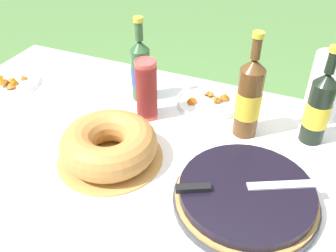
% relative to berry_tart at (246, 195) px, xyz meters
% --- Properties ---
extents(garden_table, '(1.55, 1.06, 0.72)m').
position_rel_berry_tart_xyz_m(garden_table, '(-0.39, 0.05, -0.10)').
color(garden_table, brown).
rests_on(garden_table, ground_plane).
extents(tablecloth, '(1.56, 1.07, 0.10)m').
position_rel_berry_tart_xyz_m(tablecloth, '(-0.39, 0.05, -0.04)').
color(tablecloth, white).
rests_on(tablecloth, garden_table).
extents(berry_tart, '(0.38, 0.38, 0.06)m').
position_rel_berry_tart_xyz_m(berry_tart, '(0.00, 0.00, 0.00)').
color(berry_tart, '#38383D').
rests_on(berry_tart, tablecloth).
extents(serving_knife, '(0.35, 0.19, 0.01)m').
position_rel_berry_tart_xyz_m(serving_knife, '(-0.03, -0.01, 0.04)').
color(serving_knife, silver).
rests_on(serving_knife, berry_tart).
extents(bundt_cake, '(0.32, 0.32, 0.11)m').
position_rel_berry_tart_xyz_m(bundt_cake, '(-0.42, 0.02, 0.03)').
color(bundt_cake, tan).
rests_on(bundt_cake, tablecloth).
extents(cup_stack, '(0.07, 0.07, 0.21)m').
position_rel_berry_tart_xyz_m(cup_stack, '(-0.41, 0.26, 0.08)').
color(cup_stack, '#E04C47').
rests_on(cup_stack, tablecloth).
extents(cider_bottle_green, '(0.07, 0.07, 0.31)m').
position_rel_berry_tart_xyz_m(cider_bottle_green, '(-0.48, 0.36, 0.09)').
color(cider_bottle_green, '#2D562D').
rests_on(cider_bottle_green, tablecloth).
extents(cider_bottle_amber, '(0.08, 0.08, 0.35)m').
position_rel_berry_tart_xyz_m(cider_bottle_amber, '(-0.08, 0.30, 0.11)').
color(cider_bottle_amber, brown).
rests_on(cider_bottle_amber, tablecloth).
extents(juice_bottle_red, '(0.08, 0.08, 0.32)m').
position_rel_berry_tart_xyz_m(juice_bottle_red, '(0.13, 0.35, 0.09)').
color(juice_bottle_red, black).
rests_on(juice_bottle_red, tablecloth).
extents(snack_plate_near, '(0.20, 0.20, 0.06)m').
position_rel_berry_tart_xyz_m(snack_plate_near, '(-0.99, 0.25, -0.02)').
color(snack_plate_near, white).
rests_on(snack_plate_near, tablecloth).
extents(snack_plate_left, '(0.24, 0.24, 0.05)m').
position_rel_berry_tart_xyz_m(snack_plate_left, '(-0.24, 0.42, -0.02)').
color(snack_plate_left, white).
rests_on(snack_plate_left, tablecloth).
extents(paper_towel_roll, '(0.11, 0.11, 0.24)m').
position_rel_berry_tart_xyz_m(paper_towel_roll, '(0.14, 0.49, 0.09)').
color(paper_towel_roll, white).
rests_on(paper_towel_roll, tablecloth).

